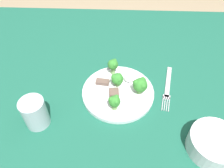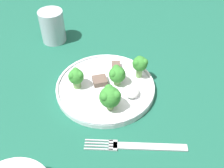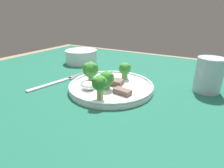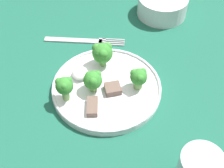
# 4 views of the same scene
# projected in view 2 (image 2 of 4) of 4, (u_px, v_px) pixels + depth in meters

# --- Properties ---
(table) EXTENTS (1.26, 1.06, 0.76)m
(table) POSITION_uv_depth(u_px,v_px,m) (117.00, 105.00, 0.73)
(table) COLOR #195642
(table) RESTS_ON ground_plane
(dinner_plate) EXTENTS (0.24, 0.24, 0.02)m
(dinner_plate) POSITION_uv_depth(u_px,v_px,m) (105.00, 87.00, 0.63)
(dinner_plate) COLOR white
(dinner_plate) RESTS_ON table
(fork) EXTENTS (0.06, 0.20, 0.00)m
(fork) POSITION_uv_depth(u_px,v_px,m) (136.00, 146.00, 0.52)
(fork) COLOR #B2B2B7
(fork) RESTS_ON table
(drinking_glass) EXTENTS (0.07, 0.07, 0.09)m
(drinking_glass) POSITION_uv_depth(u_px,v_px,m) (53.00, 28.00, 0.76)
(drinking_glass) COLOR #B2C1CC
(drinking_glass) RESTS_ON table
(broccoli_floret_near_rim_left) EXTENTS (0.04, 0.04, 0.05)m
(broccoli_floret_near_rim_left) POSITION_uv_depth(u_px,v_px,m) (117.00, 74.00, 0.61)
(broccoli_floret_near_rim_left) COLOR #709E56
(broccoli_floret_near_rim_left) RESTS_ON dinner_plate
(broccoli_floret_center_left) EXTENTS (0.04, 0.04, 0.05)m
(broccoli_floret_center_left) POSITION_uv_depth(u_px,v_px,m) (76.00, 77.00, 0.61)
(broccoli_floret_center_left) COLOR #709E56
(broccoli_floret_center_left) RESTS_ON dinner_plate
(broccoli_floret_back_left) EXTENTS (0.04, 0.04, 0.06)m
(broccoli_floret_back_left) POSITION_uv_depth(u_px,v_px,m) (140.00, 64.00, 0.63)
(broccoli_floret_back_left) COLOR #709E56
(broccoli_floret_back_left) RESTS_ON dinner_plate
(broccoli_floret_front_left) EXTENTS (0.05, 0.05, 0.06)m
(broccoli_floret_front_left) POSITION_uv_depth(u_px,v_px,m) (110.00, 97.00, 0.55)
(broccoli_floret_front_left) COLOR #709E56
(broccoli_floret_front_left) RESTS_ON dinner_plate
(meat_slice_front_slice) EXTENTS (0.03, 0.04, 0.01)m
(meat_slice_front_slice) POSITION_uv_depth(u_px,v_px,m) (100.00, 81.00, 0.63)
(meat_slice_front_slice) COLOR brown
(meat_slice_front_slice) RESTS_ON dinner_plate
(meat_slice_middle_slice) EXTENTS (0.05, 0.03, 0.01)m
(meat_slice_middle_slice) POSITION_uv_depth(u_px,v_px,m) (115.00, 68.00, 0.67)
(meat_slice_middle_slice) COLOR brown
(meat_slice_middle_slice) RESTS_ON dinner_plate
(sauce_dollop) EXTENTS (0.04, 0.04, 0.02)m
(sauce_dollop) POSITION_uv_depth(u_px,v_px,m) (131.00, 92.00, 0.60)
(sauce_dollop) COLOR white
(sauce_dollop) RESTS_ON dinner_plate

